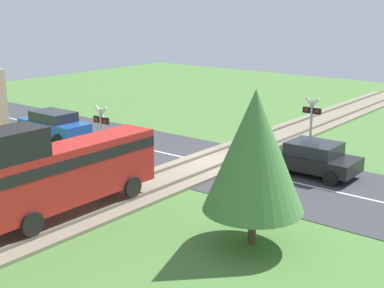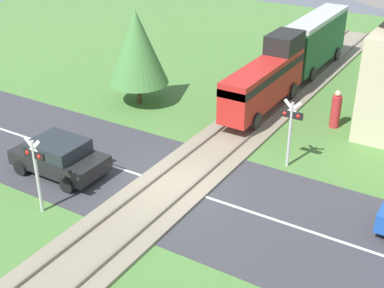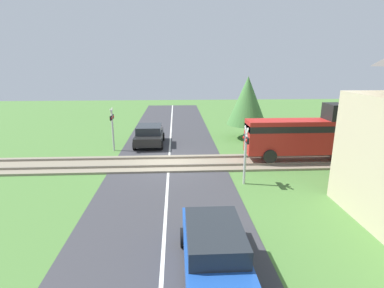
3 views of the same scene
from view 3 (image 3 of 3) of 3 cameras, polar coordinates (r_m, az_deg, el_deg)
ground_plane at (r=17.26m, az=-4.44°, el=-3.91°), size 60.00×60.00×0.00m
road_surface at (r=17.26m, az=-4.44°, el=-3.88°), size 48.00×6.40×0.02m
track_bed at (r=17.24m, az=-4.44°, el=-3.69°), size 2.80×48.00×0.24m
train at (r=20.02m, az=30.32°, el=2.23°), size 1.58×13.62×3.18m
car_near_crossing at (r=21.23m, az=-8.13°, el=1.76°), size 3.68×2.00×1.40m
car_far_side at (r=8.63m, az=4.26°, el=-19.43°), size 4.22×1.81×1.47m
crossing_signal_west_approach at (r=20.10m, az=-14.95°, el=3.80°), size 0.90×0.18×2.83m
crossing_signal_east_approach at (r=14.21m, az=10.17°, el=-0.63°), size 0.90×0.18×2.83m
pedestrian_by_station at (r=15.76m, az=26.47°, el=-4.33°), size 0.44×0.44×1.78m
tree_roadside_hedge at (r=22.93m, az=10.49°, el=8.11°), size 2.99×2.99×4.68m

